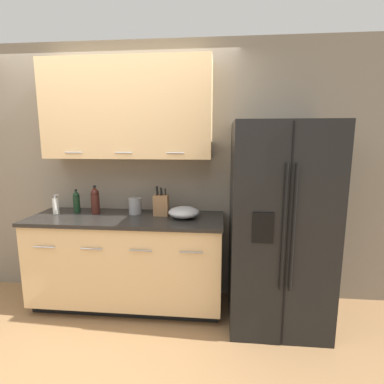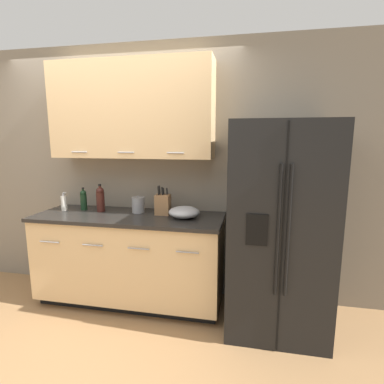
{
  "view_description": "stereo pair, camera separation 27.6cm",
  "coord_description": "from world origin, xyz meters",
  "px_view_note": "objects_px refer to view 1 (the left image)",
  "views": [
    {
      "loc": [
        1.09,
        -1.91,
        1.65
      ],
      "look_at": [
        0.83,
        0.81,
        1.17
      ],
      "focal_mm": 28.0,
      "sensor_mm": 36.0,
      "label": 1
    },
    {
      "loc": [
        1.36,
        -1.87,
        1.65
      ],
      "look_at": [
        0.83,
        0.81,
        1.17
      ],
      "focal_mm": 28.0,
      "sensor_mm": 36.0,
      "label": 2
    }
  ],
  "objects_px": {
    "knife_block": "(161,205)",
    "steel_canister": "(135,206)",
    "soap_dispenser": "(56,206)",
    "oil_bottle": "(77,202)",
    "mixing_bowl": "(184,212)",
    "refrigerator": "(278,225)",
    "wine_bottle": "(95,201)"
  },
  "relations": [
    {
      "from": "wine_bottle",
      "to": "soap_dispenser",
      "type": "xyz_separation_m",
      "value": [
        -0.4,
        -0.03,
        -0.05
      ]
    },
    {
      "from": "steel_canister",
      "to": "mixing_bowl",
      "type": "relative_size",
      "value": 0.59
    },
    {
      "from": "wine_bottle",
      "to": "soap_dispenser",
      "type": "bearing_deg",
      "value": -175.08
    },
    {
      "from": "soap_dispenser",
      "to": "mixing_bowl",
      "type": "height_order",
      "value": "soap_dispenser"
    },
    {
      "from": "wine_bottle",
      "to": "oil_bottle",
      "type": "xyz_separation_m",
      "value": [
        -0.21,
        0.03,
        -0.02
      ]
    },
    {
      "from": "oil_bottle",
      "to": "steel_canister",
      "type": "distance_m",
      "value": 0.6
    },
    {
      "from": "refrigerator",
      "to": "mixing_bowl",
      "type": "distance_m",
      "value": 0.86
    },
    {
      "from": "knife_block",
      "to": "wine_bottle",
      "type": "distance_m",
      "value": 0.66
    },
    {
      "from": "oil_bottle",
      "to": "mixing_bowl",
      "type": "height_order",
      "value": "oil_bottle"
    },
    {
      "from": "knife_block",
      "to": "soap_dispenser",
      "type": "relative_size",
      "value": 1.47
    },
    {
      "from": "knife_block",
      "to": "wine_bottle",
      "type": "bearing_deg",
      "value": -179.58
    },
    {
      "from": "refrigerator",
      "to": "soap_dispenser",
      "type": "xyz_separation_m",
      "value": [
        -2.14,
        0.13,
        0.1
      ]
    },
    {
      "from": "knife_block",
      "to": "steel_canister",
      "type": "relative_size",
      "value": 1.64
    },
    {
      "from": "knife_block",
      "to": "steel_canister",
      "type": "height_order",
      "value": "knife_block"
    },
    {
      "from": "wine_bottle",
      "to": "soap_dispenser",
      "type": "distance_m",
      "value": 0.4
    },
    {
      "from": "wine_bottle",
      "to": "soap_dispenser",
      "type": "height_order",
      "value": "wine_bottle"
    },
    {
      "from": "soap_dispenser",
      "to": "knife_block",
      "type": "bearing_deg",
      "value": 2.1
    },
    {
      "from": "refrigerator",
      "to": "steel_canister",
      "type": "bearing_deg",
      "value": 171.52
    },
    {
      "from": "steel_canister",
      "to": "knife_block",
      "type": "bearing_deg",
      "value": -6.43
    },
    {
      "from": "wine_bottle",
      "to": "refrigerator",
      "type": "bearing_deg",
      "value": -5.45
    },
    {
      "from": "oil_bottle",
      "to": "mixing_bowl",
      "type": "distance_m",
      "value": 1.11
    },
    {
      "from": "steel_canister",
      "to": "mixing_bowl",
      "type": "bearing_deg",
      "value": -11.79
    },
    {
      "from": "refrigerator",
      "to": "soap_dispenser",
      "type": "height_order",
      "value": "refrigerator"
    },
    {
      "from": "soap_dispenser",
      "to": "mixing_bowl",
      "type": "relative_size",
      "value": 0.66
    },
    {
      "from": "soap_dispenser",
      "to": "oil_bottle",
      "type": "relative_size",
      "value": 0.82
    },
    {
      "from": "knife_block",
      "to": "steel_canister",
      "type": "bearing_deg",
      "value": 173.57
    },
    {
      "from": "wine_bottle",
      "to": "mixing_bowl",
      "type": "distance_m",
      "value": 0.9
    },
    {
      "from": "refrigerator",
      "to": "wine_bottle",
      "type": "distance_m",
      "value": 1.76
    },
    {
      "from": "refrigerator",
      "to": "oil_bottle",
      "type": "xyz_separation_m",
      "value": [
        -1.96,
        0.2,
        0.13
      ]
    },
    {
      "from": "refrigerator",
      "to": "steel_canister",
      "type": "xyz_separation_m",
      "value": [
        -1.35,
        0.2,
        0.1
      ]
    },
    {
      "from": "mixing_bowl",
      "to": "refrigerator",
      "type": "bearing_deg",
      "value": -6.5
    },
    {
      "from": "oil_bottle",
      "to": "steel_canister",
      "type": "bearing_deg",
      "value": 0.25
    }
  ]
}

